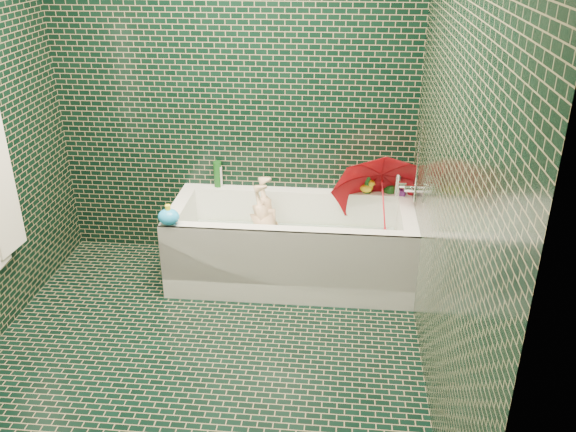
# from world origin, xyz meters

# --- Properties ---
(floor) EXTENTS (2.80, 2.80, 0.00)m
(floor) POSITION_xyz_m (0.00, 0.00, 0.00)
(floor) COLOR black
(floor) RESTS_ON ground
(wall_back) EXTENTS (2.80, 0.00, 2.80)m
(wall_back) POSITION_xyz_m (0.00, 1.40, 1.25)
(wall_back) COLOR black
(wall_back) RESTS_ON floor
(wall_front) EXTENTS (2.80, 0.00, 2.80)m
(wall_front) POSITION_xyz_m (0.00, -1.40, 1.25)
(wall_front) COLOR black
(wall_front) RESTS_ON floor
(wall_right) EXTENTS (0.00, 2.80, 2.80)m
(wall_right) POSITION_xyz_m (1.30, 0.00, 1.25)
(wall_right) COLOR black
(wall_right) RESTS_ON floor
(bathtub) EXTENTS (1.70, 0.75, 0.55)m
(bathtub) POSITION_xyz_m (0.45, 1.01, 0.21)
(bathtub) COLOR white
(bathtub) RESTS_ON floor
(bath_mat) EXTENTS (1.35, 0.47, 0.01)m
(bath_mat) POSITION_xyz_m (0.45, 1.02, 0.16)
(bath_mat) COLOR green
(bath_mat) RESTS_ON bathtub
(water) EXTENTS (1.48, 0.53, 0.00)m
(water) POSITION_xyz_m (0.45, 1.02, 0.30)
(water) COLOR silver
(water) RESTS_ON bathtub
(faucet) EXTENTS (0.18, 0.19, 0.55)m
(faucet) POSITION_xyz_m (1.26, 1.02, 0.77)
(faucet) COLOR silver
(faucet) RESTS_ON wall_right
(child) EXTENTS (0.90, 0.44, 0.30)m
(child) POSITION_xyz_m (0.28, 1.03, 0.31)
(child) COLOR #DFB38B
(child) RESTS_ON bathtub
(umbrella) EXTENTS (0.89, 0.97, 1.05)m
(umbrella) POSITION_xyz_m (1.08, 1.09, 0.57)
(umbrella) COLOR red
(umbrella) RESTS_ON bathtub
(soap_bottle_a) EXTENTS (0.12, 0.12, 0.26)m
(soap_bottle_a) POSITION_xyz_m (1.25, 1.34, 0.55)
(soap_bottle_a) COLOR white
(soap_bottle_a) RESTS_ON bathtub
(soap_bottle_b) EXTENTS (0.10, 0.10, 0.17)m
(soap_bottle_b) POSITION_xyz_m (1.21, 1.31, 0.55)
(soap_bottle_b) COLOR #531D6C
(soap_bottle_b) RESTS_ON bathtub
(soap_bottle_c) EXTENTS (0.18, 0.18, 0.19)m
(soap_bottle_c) POSITION_xyz_m (1.17, 1.34, 0.55)
(soap_bottle_c) COLOR #144816
(soap_bottle_c) RESTS_ON bathtub
(bottle_right_tall) EXTENTS (0.07, 0.07, 0.22)m
(bottle_right_tall) POSITION_xyz_m (0.98, 1.35, 0.66)
(bottle_right_tall) COLOR #144816
(bottle_right_tall) RESTS_ON bathtub
(bottle_right_pump) EXTENTS (0.06, 0.06, 0.18)m
(bottle_right_pump) POSITION_xyz_m (1.19, 1.33, 0.64)
(bottle_right_pump) COLOR silver
(bottle_right_pump) RESTS_ON bathtub
(bottle_left_tall) EXTENTS (0.07, 0.07, 0.20)m
(bottle_left_tall) POSITION_xyz_m (-0.14, 1.36, 0.65)
(bottle_left_tall) COLOR #144816
(bottle_left_tall) RESTS_ON bathtub
(bottle_left_short) EXTENTS (0.05, 0.05, 0.16)m
(bottle_left_short) POSITION_xyz_m (-0.13, 1.37, 0.63)
(bottle_left_short) COLOR white
(bottle_left_short) RESTS_ON bathtub
(rubber_duck) EXTENTS (0.13, 0.11, 0.10)m
(rubber_duck) POSITION_xyz_m (0.98, 1.34, 0.60)
(rubber_duck) COLOR yellow
(rubber_duck) RESTS_ON bathtub
(bath_toy) EXTENTS (0.14, 0.12, 0.14)m
(bath_toy) POSITION_xyz_m (-0.33, 0.68, 0.61)
(bath_toy) COLOR #1B9CFB
(bath_toy) RESTS_ON bathtub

